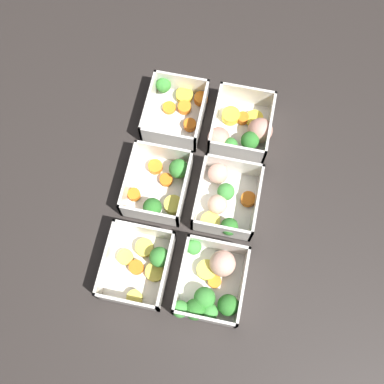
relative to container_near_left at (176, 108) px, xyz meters
name	(u,v)px	position (x,y,z in m)	size (l,w,h in m)	color
ground_plane	(192,195)	(0.17, 0.07, -0.02)	(4.00, 4.00, 0.00)	#282321
container_near_left	(176,108)	(0.00, 0.00, 0.00)	(0.14, 0.12, 0.06)	silver
container_near_center	(161,186)	(0.18, 0.01, 0.00)	(0.14, 0.12, 0.06)	silver
container_near_right	(141,265)	(0.33, 0.01, 0.00)	(0.14, 0.12, 0.06)	silver
container_far_left	(242,130)	(0.02, 0.14, 0.00)	(0.14, 0.14, 0.06)	silver
container_far_center	(224,199)	(0.18, 0.13, 0.00)	(0.15, 0.12, 0.06)	silver
container_far_right	(210,285)	(0.34, 0.14, 0.01)	(0.14, 0.12, 0.06)	silver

